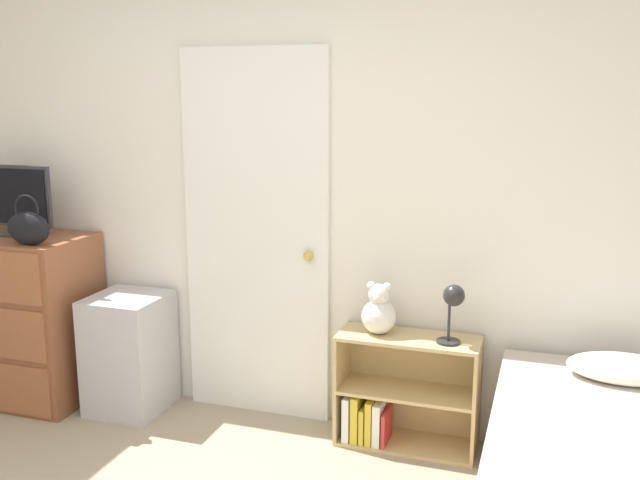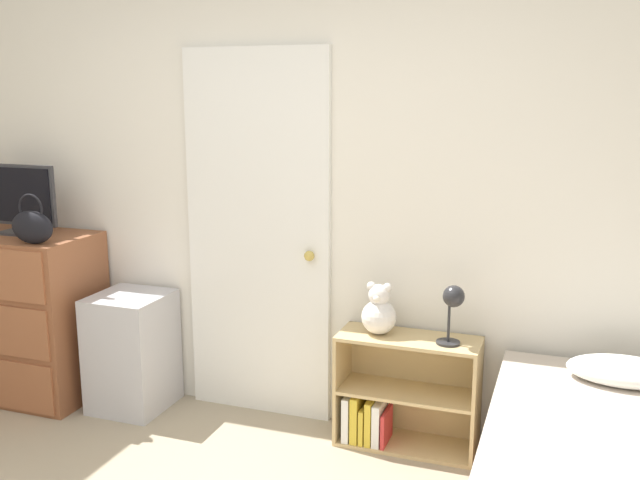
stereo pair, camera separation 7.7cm
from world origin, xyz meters
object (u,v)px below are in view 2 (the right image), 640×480
storage_bin (132,351)px  desk_lamp (453,303)px  dresser (25,315)px  tv (15,198)px  teddy_bear (379,312)px  bookshelf (396,399)px  handbag (32,226)px

storage_bin → desk_lamp: 1.89m
dresser → desk_lamp: dresser is taller
tv → teddy_bear: bearing=2.7°
dresser → teddy_bear: bearing=3.2°
storage_bin → bookshelf: 1.55m
tv → desk_lamp: (2.55, 0.06, -0.39)m
desk_lamp → handbag: bearing=-173.5°
tv → teddy_bear: size_ratio=2.07×
dresser → teddy_bear: size_ratio=3.63×
handbag → desk_lamp: 2.30m
handbag → teddy_bear: (1.89, 0.30, -0.38)m
handbag → tv: bearing=145.4°
storage_bin → desk_lamp: (1.83, 0.03, 0.47)m
bookshelf → desk_lamp: size_ratio=2.38×
dresser → desk_lamp: (2.54, 0.08, 0.32)m
dresser → storage_bin: bearing=4.2°
desk_lamp → teddy_bear: bearing=173.7°
teddy_bear → dresser: bearing=-176.8°
dresser → desk_lamp: size_ratio=3.26×
handbag → teddy_bear: size_ratio=1.02×
bookshelf → desk_lamp: bearing=-10.0°
bookshelf → tv: bearing=-177.2°
dresser → teddy_bear: dresser is taller
dresser → bookshelf: dresser is taller
handbag → dresser: bearing=146.7°
bookshelf → teddy_bear: 0.47m
dresser → storage_bin: (0.71, 0.05, -0.16)m
desk_lamp → bookshelf: bearing=170.0°
storage_bin → teddy_bear: teddy_bear is taller
dresser → storage_bin: 0.73m
handbag → desk_lamp: handbag is taller
teddy_bear → tv: bearing=-177.3°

